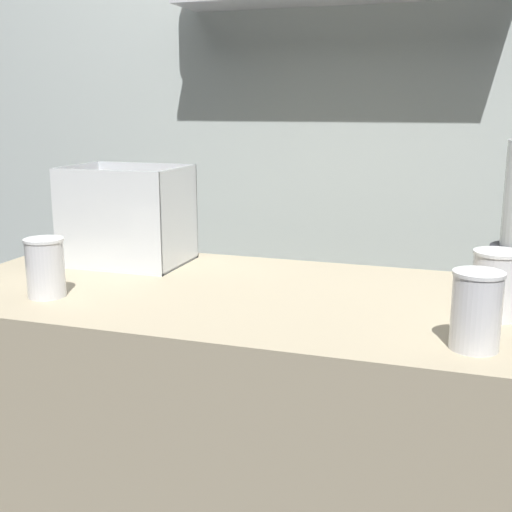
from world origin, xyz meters
TOP-DOWN VIEW (x-y plane):
  - counter at (0.00, 0.00)m, footprint 1.40×0.64m
  - back_wall_unit at (-0.00, 0.77)m, footprint 2.60×0.24m
  - carrot_display_bin at (-0.38, 0.16)m, footprint 0.29×0.22m
  - juice_cup_mango_far_left at (-0.41, -0.17)m, footprint 0.08×0.08m
  - juice_cup_carrot_left at (0.45, -0.21)m, footprint 0.08×0.08m
  - juice_cup_mango_middle at (0.48, -0.02)m, footprint 0.09×0.09m

SIDE VIEW (x-z plane):
  - counter at x=0.00m, z-range 0.00..0.90m
  - juice_cup_mango_far_left at x=-0.41m, z-range 0.89..1.02m
  - juice_cup_mango_middle at x=0.48m, z-range 0.89..1.02m
  - juice_cup_carrot_left at x=0.45m, z-range 0.89..1.02m
  - carrot_display_bin at x=-0.38m, z-range 0.85..1.10m
  - back_wall_unit at x=0.00m, z-range 0.01..2.51m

